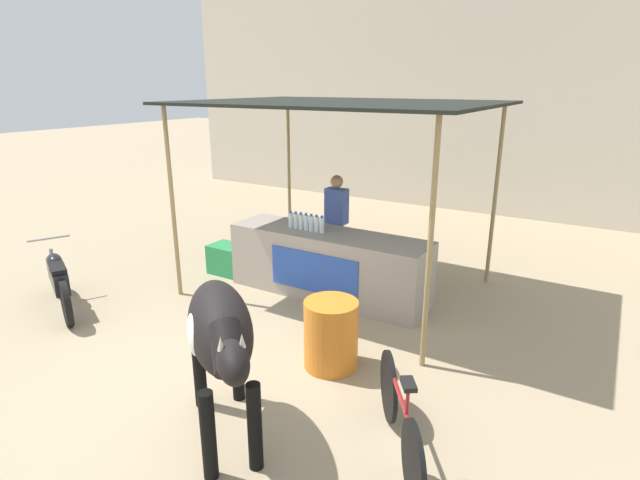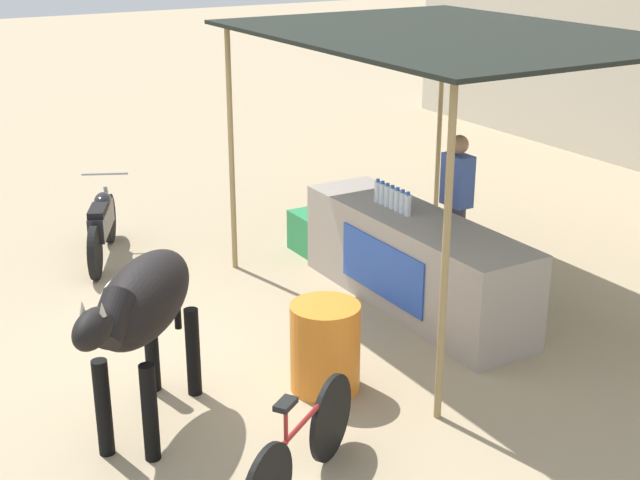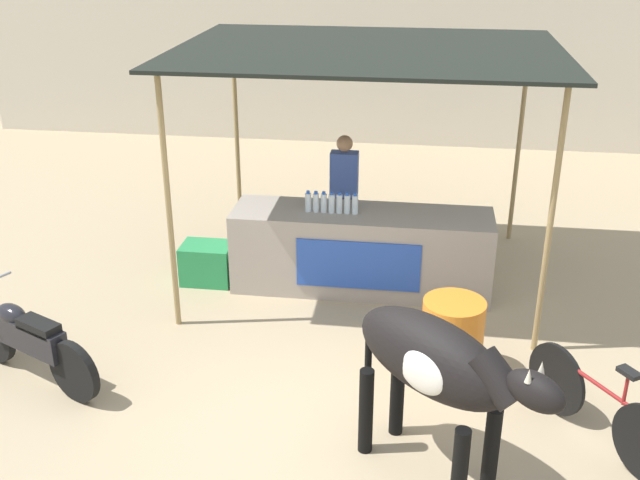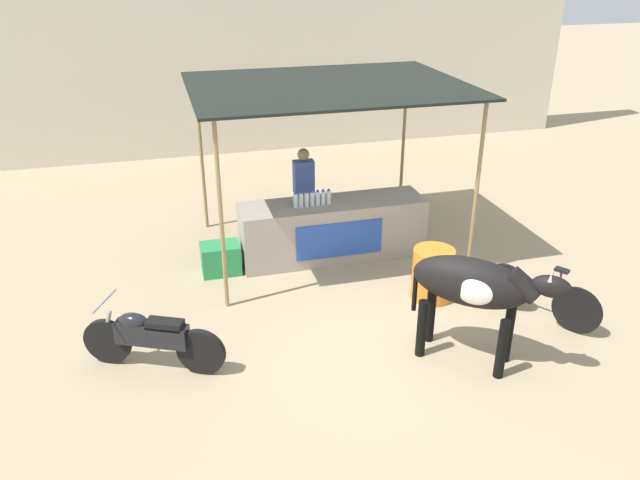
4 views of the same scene
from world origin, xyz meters
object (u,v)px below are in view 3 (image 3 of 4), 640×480
object	(u,v)px
vendor_behind_counter	(344,198)
cow	(437,365)
stall_counter	(361,251)
cooler_box	(207,263)
motorcycle_parked	(28,340)
water_barrel	(452,337)
bicycle_leaning	(599,408)

from	to	relation	value
vendor_behind_counter	cow	world-z (taller)	vendor_behind_counter
stall_counter	cow	xyz separation A→B (m)	(0.84, -3.18, 0.55)
cooler_box	cow	distance (m)	4.17
stall_counter	vendor_behind_counter	xyz separation A→B (m)	(-0.29, 0.75, 0.37)
vendor_behind_counter	motorcycle_parked	size ratio (longest dim) A/B	0.99
stall_counter	cow	distance (m)	3.34
cow	water_barrel	bearing A→B (deg)	82.90
stall_counter	motorcycle_parked	xyz separation A→B (m)	(-2.94, -2.34, -0.05)
cooler_box	motorcycle_parked	bearing A→B (deg)	-115.92
stall_counter	bicycle_leaning	bearing A→B (deg)	-49.42
water_barrel	bicycle_leaning	distance (m)	1.50
cooler_box	water_barrel	bearing A→B (deg)	-28.80
vendor_behind_counter	stall_counter	bearing A→B (deg)	-68.69
bicycle_leaning	cow	bearing A→B (deg)	-156.51
water_barrel	bicycle_leaning	xyz separation A→B (m)	(1.19, -0.91, -0.04)
motorcycle_parked	bicycle_leaning	world-z (taller)	motorcycle_parked
vendor_behind_counter	water_barrel	world-z (taller)	vendor_behind_counter
cooler_box	cow	size ratio (longest dim) A/B	0.37
bicycle_leaning	stall_counter	bearing A→B (deg)	130.58
cooler_box	motorcycle_parked	world-z (taller)	motorcycle_parked
motorcycle_parked	water_barrel	bearing A→B (deg)	9.53
cooler_box	cow	world-z (taller)	cow
stall_counter	vendor_behind_counter	bearing A→B (deg)	111.31
water_barrel	bicycle_leaning	world-z (taller)	bicycle_leaning
stall_counter	motorcycle_parked	world-z (taller)	stall_counter
vendor_behind_counter	bicycle_leaning	bearing A→B (deg)	-53.09
water_barrel	cow	world-z (taller)	cow
cow	motorcycle_parked	distance (m)	3.91
vendor_behind_counter	cow	size ratio (longest dim) A/B	1.03
cow	motorcycle_parked	xyz separation A→B (m)	(-3.77, 0.84, -0.61)
bicycle_leaning	water_barrel	bearing A→B (deg)	142.64
cooler_box	water_barrel	world-z (taller)	water_barrel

